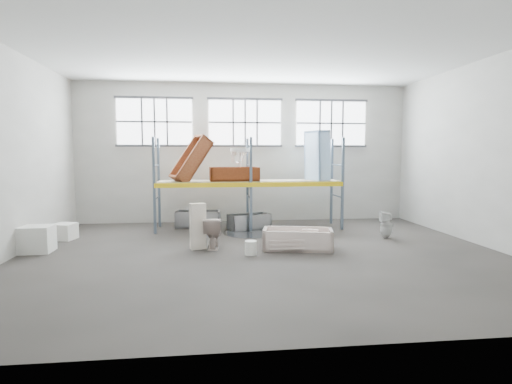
{
  "coord_description": "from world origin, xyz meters",
  "views": [
    {
      "loc": [
        -1.32,
        -9.88,
        2.48
      ],
      "look_at": [
        0.0,
        1.5,
        1.4
      ],
      "focal_mm": 28.57,
      "sensor_mm": 36.0,
      "label": 1
    }
  ],
  "objects": [
    {
      "name": "floor",
      "position": [
        0.0,
        0.0,
        -0.05
      ],
      "size": [
        12.0,
        10.0,
        0.1
      ],
      "primitive_type": "cube",
      "color": "#49423D",
      "rests_on": "ground"
    },
    {
      "name": "ceiling",
      "position": [
        0.0,
        0.0,
        5.05
      ],
      "size": [
        12.0,
        10.0,
        0.1
      ],
      "primitive_type": "cube",
      "color": "silver",
      "rests_on": "ground"
    },
    {
      "name": "wall_back",
      "position": [
        0.0,
        5.05,
        2.5
      ],
      "size": [
        12.0,
        0.1,
        5.0
      ],
      "primitive_type": "cube",
      "color": "#9E9B93",
      "rests_on": "ground"
    },
    {
      "name": "wall_front",
      "position": [
        0.0,
        -5.05,
        2.5
      ],
      "size": [
        12.0,
        0.1,
        5.0
      ],
      "primitive_type": "cube",
      "color": "#9D9A91",
      "rests_on": "ground"
    },
    {
      "name": "wall_right",
      "position": [
        6.05,
        0.0,
        2.5
      ],
      "size": [
        0.1,
        10.0,
        5.0
      ],
      "primitive_type": "cube",
      "color": "#B0ACA2",
      "rests_on": "ground"
    },
    {
      "name": "window_left",
      "position": [
        -3.2,
        4.94,
        3.6
      ],
      "size": [
        2.6,
        0.04,
        1.6
      ],
      "primitive_type": "cube",
      "color": "white",
      "rests_on": "wall_back"
    },
    {
      "name": "window_mid",
      "position": [
        0.0,
        4.94,
        3.6
      ],
      "size": [
        2.6,
        0.04,
        1.6
      ],
      "primitive_type": "cube",
      "color": "white",
      "rests_on": "wall_back"
    },
    {
      "name": "window_right",
      "position": [
        3.2,
        4.94,
        3.6
      ],
      "size": [
        2.6,
        0.04,
        1.6
      ],
      "primitive_type": "cube",
      "color": "white",
      "rests_on": "wall_back"
    },
    {
      "name": "rack_upright_la",
      "position": [
        -3.0,
        2.9,
        1.5
      ],
      "size": [
        0.08,
        0.08,
        3.0
      ],
      "primitive_type": "cube",
      "color": "slate",
      "rests_on": "floor"
    },
    {
      "name": "rack_upright_lb",
      "position": [
        -3.0,
        4.1,
        1.5
      ],
      "size": [
        0.08,
        0.08,
        3.0
      ],
      "primitive_type": "cube",
      "color": "slate",
      "rests_on": "floor"
    },
    {
      "name": "rack_upright_ma",
      "position": [
        0.0,
        2.9,
        1.5
      ],
      "size": [
        0.08,
        0.08,
        3.0
      ],
      "primitive_type": "cube",
      "color": "slate",
      "rests_on": "floor"
    },
    {
      "name": "rack_upright_mb",
      "position": [
        0.0,
        4.1,
        1.5
      ],
      "size": [
        0.08,
        0.08,
        3.0
      ],
      "primitive_type": "cube",
      "color": "slate",
      "rests_on": "floor"
    },
    {
      "name": "rack_upright_ra",
      "position": [
        3.0,
        2.9,
        1.5
      ],
      "size": [
        0.08,
        0.08,
        3.0
      ],
      "primitive_type": "cube",
      "color": "slate",
      "rests_on": "floor"
    },
    {
      "name": "rack_upright_rb",
      "position": [
        3.0,
        4.1,
        1.5
      ],
      "size": [
        0.08,
        0.08,
        3.0
      ],
      "primitive_type": "cube",
      "color": "slate",
      "rests_on": "floor"
    },
    {
      "name": "rack_beam_front",
      "position": [
        0.0,
        2.9,
        1.5
      ],
      "size": [
        6.0,
        0.1,
        0.14
      ],
      "primitive_type": "cube",
      "color": "yellow",
      "rests_on": "floor"
    },
    {
      "name": "rack_beam_back",
      "position": [
        0.0,
        4.1,
        1.5
      ],
      "size": [
        6.0,
        0.1,
        0.14
      ],
      "primitive_type": "cube",
      "color": "yellow",
      "rests_on": "floor"
    },
    {
      "name": "shelf_deck",
      "position": [
        0.0,
        3.5,
        1.58
      ],
      "size": [
        5.9,
        1.1,
        0.03
      ],
      "primitive_type": "cube",
      "color": "gray",
      "rests_on": "floor"
    },
    {
      "name": "wet_patch",
      "position": [
        0.0,
        2.7,
        0.0
      ],
      "size": [
        1.8,
        1.8,
        0.0
      ],
      "primitive_type": "cylinder",
      "color": "black",
      "rests_on": "floor"
    },
    {
      "name": "bathtub_beige",
      "position": [
        0.96,
        0.37,
        0.26
      ],
      "size": [
        1.93,
        1.2,
        0.53
      ],
      "primitive_type": null,
      "rotation": [
        0.0,
        0.0,
        -0.22
      ],
      "color": "beige",
      "rests_on": "floor"
    },
    {
      "name": "cistern_spare",
      "position": [
        1.34,
        0.53,
        0.28
      ],
      "size": [
        0.47,
        0.31,
        0.41
      ],
      "primitive_type": "cube",
      "rotation": [
        0.0,
        0.0,
        -0.28
      ],
      "color": "beige",
      "rests_on": "bathtub_beige"
    },
    {
      "name": "sink_in_tub",
      "position": [
        0.51,
        0.7,
        0.16
      ],
      "size": [
        0.45,
        0.45,
        0.14
      ],
      "primitive_type": "imported",
      "rotation": [
        0.0,
        0.0,
        -0.15
      ],
      "color": "beige",
      "rests_on": "bathtub_beige"
    },
    {
      "name": "toilet_beige",
      "position": [
        -1.23,
        0.72,
        0.41
      ],
      "size": [
        0.53,
        0.84,
        0.82
      ],
      "primitive_type": "imported",
      "rotation": [
        0.0,
        0.0,
        3.05
      ],
      "color": "beige",
      "rests_on": "floor"
    },
    {
      "name": "cistern_tall",
      "position": [
        -1.62,
        0.68,
        0.6
      ],
      "size": [
        0.44,
        0.35,
        1.2
      ],
      "primitive_type": "cube",
      "rotation": [
        0.0,
        0.0,
        0.28
      ],
      "color": "#F3E3CE",
      "rests_on": "floor"
    },
    {
      "name": "toilet_white",
      "position": [
        3.86,
        1.43,
        0.4
      ],
      "size": [
        0.42,
        0.42,
        0.8
      ],
      "primitive_type": "imported",
      "rotation": [
        0.0,
        0.0,
        -1.74
      ],
      "color": "white",
      "rests_on": "floor"
    },
    {
      "name": "steel_tub_left",
      "position": [
        -1.7,
        3.95,
        0.27
      ],
      "size": [
        1.54,
        0.81,
        0.55
      ],
      "primitive_type": null,
      "rotation": [
        0.0,
        0.0,
        -0.08
      ],
      "color": "#9A9BA0",
      "rests_on": "floor"
    },
    {
      "name": "steel_tub_right",
      "position": [
        -0.01,
        3.37,
        0.25
      ],
      "size": [
        1.48,
        1.04,
        0.49
      ],
      "primitive_type": null,
      "rotation": [
        0.0,
        0.0,
        0.34
      ],
      "color": "#B1B6BA",
      "rests_on": "floor"
    },
    {
      "name": "rust_tub_flat",
      "position": [
        -0.5,
        3.39,
        1.82
      ],
      "size": [
        1.62,
        0.83,
        0.45
      ],
      "primitive_type": null,
      "rotation": [
        0.0,
        0.0,
        0.06
      ],
      "color": "maroon",
      "rests_on": "shelf_deck"
    },
    {
      "name": "rust_tub_tilted",
      "position": [
        -1.89,
        3.51,
        2.29
      ],
      "size": [
        1.52,
        1.23,
        1.61
      ],
      "primitive_type": null,
      "rotation": [
        0.0,
        -0.96,
        0.4
      ],
      "color": "brown",
      "rests_on": "shelf_deck"
    },
    {
      "name": "sink_on_shelf",
      "position": [
        -0.31,
        3.23,
        2.09
      ],
      "size": [
        0.84,
        0.76,
        0.61
      ],
      "primitive_type": "imported",
      "rotation": [
        0.0,
        0.0,
        0.42
      ],
      "color": "white",
      "rests_on": "rust_tub_flat"
    },
    {
      "name": "blue_tub_upright",
      "position": [
        2.3,
        3.51,
        2.4
      ],
      "size": [
        0.81,
        0.95,
        1.72
      ],
      "primitive_type": null,
      "rotation": [
        0.0,
        1.54,
        0.4
      ],
      "color": "#A3C9F2",
      "rests_on": "shelf_deck"
    },
    {
      "name": "bucket",
      "position": [
        -0.31,
        -0.09,
        0.17
      ],
      "size": [
        0.31,
        0.31,
        0.34
      ],
      "primitive_type": "cylinder",
      "rotation": [
        0.0,
        0.0,
        0.05
      ],
      "color": "white",
      "rests_on": "floor"
    },
    {
      "name": "carton_near",
      "position": [
        -5.67,
        0.79,
        0.33
      ],
      "size": [
        0.79,
        0.68,
        0.67
      ],
      "primitive_type": "cube",
      "rotation": [
        0.0,
        0.0,
        0.01
      ],
      "color": "silver",
      "rests_on": "floor"
    },
    {
      "name": "carton_far",
      "position": [
        -5.5,
        2.31,
        0.23
      ],
      "size": [
        0.68,
        0.68,
        0.47
      ],
      "primitive_type": "cube",
      "rotation": [
        0.0,
        0.0,
        -0.24
      ],
      "color": "white",
      "rests_on": "floor"
    }
  ]
}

